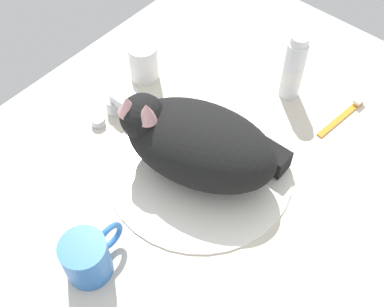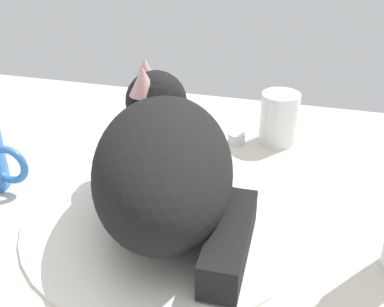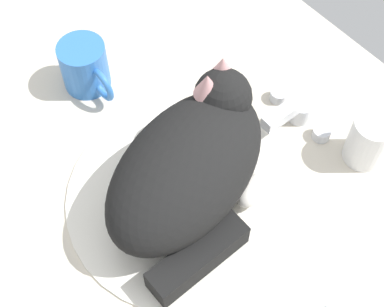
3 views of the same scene
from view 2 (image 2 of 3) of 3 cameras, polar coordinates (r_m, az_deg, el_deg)
name	(u,v)px [view 2 (image 2 of 3)]	position (r cm, az deg, el deg)	size (l,w,h in cm)	color
ground_plane	(165,229)	(59.64, -3.24, -9.14)	(110.00, 82.50, 3.00)	beige
sink_basin	(165,217)	(58.49, -3.29, -7.66)	(34.41, 34.41, 0.81)	white
faucet	(206,130)	(75.07, 1.73, 2.89)	(12.17, 9.60, 5.48)	silver
cat	(165,161)	(55.10, -3.29, -0.90)	(23.00, 30.88, 15.89)	black
rinse_cup	(279,118)	(76.02, 10.49, 4.23)	(6.04, 6.04, 8.23)	white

